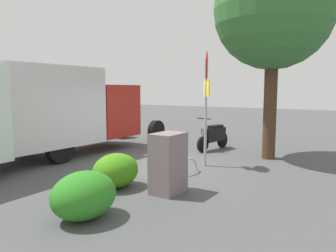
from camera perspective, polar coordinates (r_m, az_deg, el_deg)
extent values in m
plane|color=#4A4B4C|center=(9.61, -0.10, -6.61)|extent=(60.00, 60.00, 0.00)
cylinder|color=black|center=(10.03, -18.63, -3.78)|extent=(0.91, 0.28, 0.90)
cylinder|color=black|center=(11.58, -24.35, -2.68)|extent=(0.91, 0.28, 0.90)
cylinder|color=black|center=(13.47, -2.09, -0.89)|extent=(0.91, 0.28, 0.90)
cylinder|color=black|center=(14.66, -8.10, -0.35)|extent=(0.91, 0.28, 0.90)
cube|color=silver|center=(10.45, -23.79, 3.15)|extent=(4.40, 2.35, 2.44)
cube|color=#AB241A|center=(12.44, -11.31, 2.77)|extent=(1.87, 2.16, 1.90)
cube|color=black|center=(12.41, -11.37, 5.54)|extent=(1.89, 2.00, 0.60)
cylinder|color=black|center=(11.26, 6.23, -3.26)|extent=(0.57, 0.20, 0.56)
cylinder|color=black|center=(12.28, 9.67, -2.50)|extent=(0.57, 0.20, 0.56)
cube|color=black|center=(11.77, 8.18, -1.49)|extent=(1.14, 0.51, 0.48)
cube|color=black|center=(11.81, 8.48, -0.14)|extent=(0.68, 0.39, 0.12)
cylinder|color=slate|center=(11.22, 6.41, -0.46)|extent=(0.29, 0.12, 0.69)
cylinder|color=black|center=(11.19, 6.43, 1.32)|extent=(0.14, 0.55, 0.04)
cylinder|color=#9E9EA3|center=(9.10, 6.71, 2.28)|extent=(0.08, 0.08, 3.04)
cylinder|color=red|center=(9.09, 6.94, 10.66)|extent=(0.71, 0.32, 0.76)
cube|color=yellow|center=(9.07, 6.88, 6.62)|extent=(0.33, 0.33, 0.44)
cylinder|color=#47301E|center=(10.52, 17.73, 3.39)|extent=(0.40, 0.40, 3.33)
sphere|color=#356E34|center=(10.79, 18.29, 19.15)|extent=(3.63, 3.63, 3.63)
cube|color=slate|center=(6.79, 0.04, -6.62)|extent=(0.76, 0.55, 1.28)
torus|color=#B7B7BC|center=(8.43, 3.71, -8.51)|extent=(0.85, 0.12, 0.85)
ellipsoid|color=#2C8021|center=(5.70, -14.76, -11.84)|extent=(1.19, 0.97, 0.81)
ellipsoid|color=#418A17|center=(7.30, -9.30, -7.83)|extent=(1.13, 0.92, 0.77)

